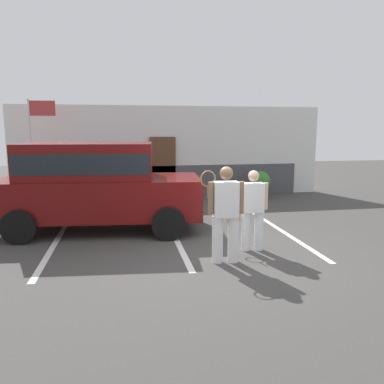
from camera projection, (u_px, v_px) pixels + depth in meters
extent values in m
plane|color=#423F3D|center=(218.00, 257.00, 7.12)|extent=(40.00, 40.00, 0.00)
cube|color=silver|center=(55.00, 243.00, 8.03)|extent=(0.12, 4.40, 0.01)
cube|color=silver|center=(175.00, 237.00, 8.47)|extent=(0.12, 4.40, 0.01)
cube|color=silver|center=(283.00, 232.00, 8.91)|extent=(0.12, 4.40, 0.01)
cube|color=white|center=(171.00, 152.00, 13.55)|extent=(10.87, 0.30, 3.16)
cube|color=#4C4C51|center=(172.00, 181.00, 13.52)|extent=(9.13, 0.10, 1.10)
cube|color=brown|center=(163.00, 167.00, 13.36)|extent=(0.90, 0.06, 2.10)
cube|color=#590C0C|center=(101.00, 197.00, 8.93)|extent=(4.75, 2.29, 0.90)
cube|color=#590C0C|center=(88.00, 160.00, 8.77)|extent=(3.04, 2.01, 0.80)
cube|color=black|center=(88.00, 161.00, 8.78)|extent=(2.99, 2.02, 0.44)
cylinder|color=black|center=(166.00, 206.00, 10.08)|extent=(0.74, 0.32, 0.72)
cylinder|color=black|center=(169.00, 223.00, 8.21)|extent=(0.74, 0.32, 0.72)
cylinder|color=black|center=(45.00, 208.00, 9.80)|extent=(0.74, 0.32, 0.72)
cylinder|color=black|center=(19.00, 227.00, 7.93)|extent=(0.74, 0.32, 0.72)
cylinder|color=white|center=(233.00, 239.00, 6.82)|extent=(0.20, 0.20, 0.83)
cylinder|color=white|center=(217.00, 240.00, 6.79)|extent=(0.20, 0.20, 0.83)
cube|color=white|center=(226.00, 199.00, 6.69)|extent=(0.45, 0.30, 0.62)
sphere|color=#8C6647|center=(226.00, 173.00, 6.62)|extent=(0.23, 0.23, 0.23)
cylinder|color=#8C6647|center=(241.00, 198.00, 6.71)|extent=(0.11, 0.11, 0.57)
cylinder|color=#8C6647|center=(211.00, 198.00, 6.66)|extent=(0.11, 0.11, 0.57)
torus|color=olive|center=(208.00, 179.00, 6.65)|extent=(0.29, 0.09, 0.29)
cylinder|color=olive|center=(208.00, 192.00, 6.69)|extent=(0.03, 0.03, 0.20)
cylinder|color=white|center=(259.00, 231.00, 7.52)|extent=(0.18, 0.18, 0.77)
cylinder|color=white|center=(246.00, 231.00, 7.49)|extent=(0.18, 0.18, 0.77)
cube|color=white|center=(253.00, 198.00, 7.40)|extent=(0.41, 0.27, 0.57)
sphere|color=beige|center=(254.00, 176.00, 7.33)|extent=(0.21, 0.21, 0.21)
cylinder|color=beige|center=(265.00, 196.00, 7.42)|extent=(0.10, 0.10, 0.52)
cylinder|color=beige|center=(241.00, 197.00, 7.37)|extent=(0.10, 0.10, 0.52)
torus|color=olive|center=(233.00, 218.00, 7.47)|extent=(0.37, 0.05, 0.37)
cylinder|color=olive|center=(233.00, 206.00, 7.43)|extent=(0.03, 0.03, 0.20)
cylinder|color=#9E5638|center=(260.00, 194.00, 13.23)|extent=(0.46, 0.46, 0.28)
sphere|color=#387F33|center=(260.00, 181.00, 13.16)|extent=(0.72, 0.72, 0.72)
cylinder|color=silver|center=(31.00, 153.00, 11.68)|extent=(0.05, 0.05, 3.26)
cube|color=#B23838|center=(42.00, 108.00, 11.53)|extent=(0.75, 0.07, 0.45)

